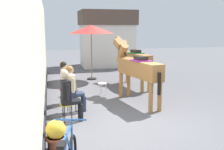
{
  "coord_description": "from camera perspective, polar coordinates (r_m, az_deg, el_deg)",
  "views": [
    {
      "loc": [
        -2.2,
        -6.38,
        2.46
      ],
      "look_at": [
        -0.4,
        1.2,
        1.05
      ],
      "focal_mm": 42.26,
      "sensor_mm": 36.0,
      "label": 1
    }
  ],
  "objects": [
    {
      "name": "ground_plane",
      "position": [
        9.94,
        -0.15,
        -4.06
      ],
      "size": [
        40.0,
        40.0,
        0.0
      ],
      "primitive_type": "plane",
      "color": "#56565B"
    },
    {
      "name": "pub_facade_wall",
      "position": [
        7.94,
        -15.8,
        3.2
      ],
      "size": [
        0.34,
        14.0,
        3.4
      ],
      "color": "beige",
      "rests_on": "ground_plane"
    },
    {
      "name": "distant_cottage",
      "position": [
        17.03,
        -1.15,
        8.04
      ],
      "size": [
        3.4,
        2.6,
        3.5
      ],
      "color": "silver",
      "rests_on": "ground_plane"
    },
    {
      "name": "seated_visitor_near",
      "position": [
        6.97,
        -9.44,
        -3.86
      ],
      "size": [
        0.61,
        0.49,
        1.39
      ],
      "color": "gold",
      "rests_on": "ground_plane"
    },
    {
      "name": "seated_visitor_middle",
      "position": [
        7.72,
        -8.49,
        -2.45
      ],
      "size": [
        0.61,
        0.48,
        1.39
      ],
      "color": "black",
      "rests_on": "ground_plane"
    },
    {
      "name": "seated_visitor_far",
      "position": [
        8.64,
        -9.82,
        -1.13
      ],
      "size": [
        0.61,
        0.49,
        1.39
      ],
      "color": "red",
      "rests_on": "ground_plane"
    },
    {
      "name": "saddled_horse_near",
      "position": [
        8.6,
        5.43,
        1.51
      ],
      "size": [
        0.87,
        2.97,
        2.06
      ],
      "color": "#9E6B38",
      "rests_on": "ground_plane"
    },
    {
      "name": "saddled_horse_far",
      "position": [
        11.03,
        4.56,
        3.45
      ],
      "size": [
        0.79,
        2.98,
        2.06
      ],
      "color": "#9E6B38",
      "rests_on": "ground_plane"
    },
    {
      "name": "flower_planter_near",
      "position": [
        5.56,
        -12.06,
        -12.48
      ],
      "size": [
        0.43,
        0.43,
        0.64
      ],
      "color": "#A85638",
      "rests_on": "ground_plane"
    },
    {
      "name": "cafe_parasol",
      "position": [
        12.46,
        -4.53,
        9.78
      ],
      "size": [
        2.1,
        2.1,
        2.58
      ],
      "color": "black",
      "rests_on": "ground_plane"
    },
    {
      "name": "spare_stool_white",
      "position": [
        9.62,
        -2.1,
        -2.11
      ],
      "size": [
        0.32,
        0.32,
        0.46
      ],
      "color": "white",
      "rests_on": "ground_plane"
    },
    {
      "name": "satchel_bag",
      "position": [
        9.7,
        -10.25,
        -3.99
      ],
      "size": [
        0.28,
        0.29,
        0.2
      ],
      "primitive_type": "cube",
      "rotation": [
        0.0,
        0.0,
        0.85
      ],
      "color": "black",
      "rests_on": "ground_plane"
    }
  ]
}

